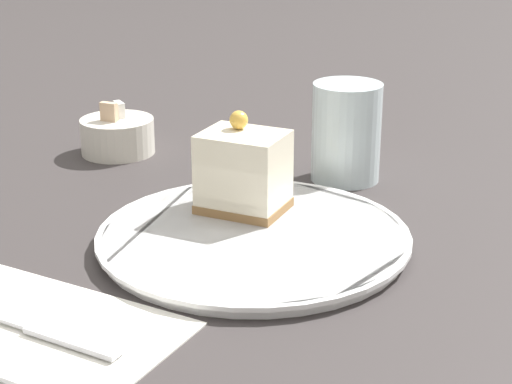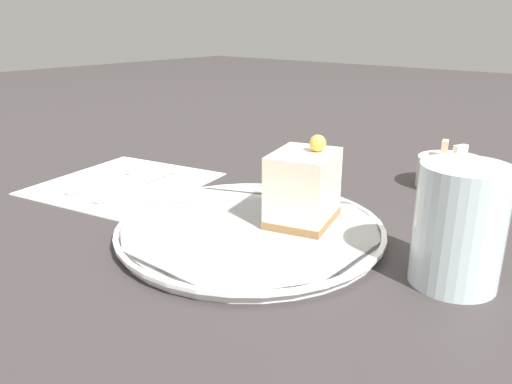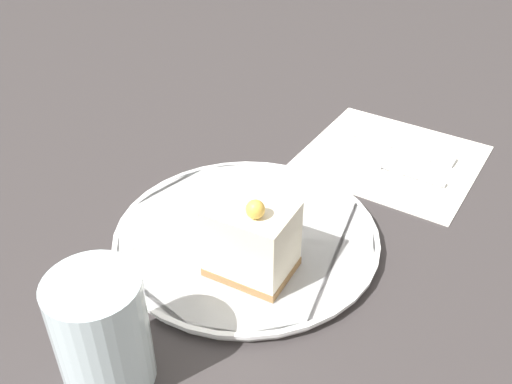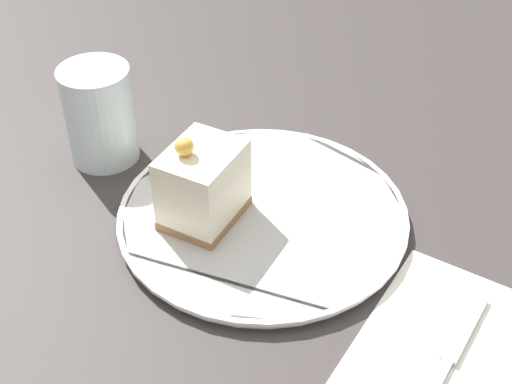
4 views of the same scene
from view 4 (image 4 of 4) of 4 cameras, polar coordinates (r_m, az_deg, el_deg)
name	(u,v)px [view 4 (image 4 of 4)]	position (r m, az deg, el deg)	size (l,w,h in m)	color
ground_plane	(257,210)	(0.71, 0.08, -1.48)	(4.00, 4.00, 0.00)	#383333
plate	(263,215)	(0.69, 0.54, -1.89)	(0.28, 0.28, 0.01)	white
cake_slice	(203,185)	(0.66, -4.28, 0.58)	(0.08, 0.09, 0.09)	olive
napkin	(481,380)	(0.60, 17.57, -14.12)	(0.24, 0.25, 0.00)	white
knife	(454,348)	(0.61, 15.56, -11.93)	(0.04, 0.16, 0.00)	silver
drinking_glass	(100,114)	(0.77, -12.41, 6.09)	(0.07, 0.07, 0.11)	silver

